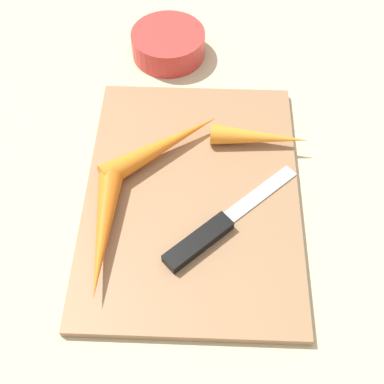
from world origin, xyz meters
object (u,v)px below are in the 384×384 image
(carrot_shortest, at_px, (259,137))
(cutting_board, at_px, (192,195))
(knife, at_px, (207,235))
(carrot_longest, at_px, (163,146))
(small_bowl, at_px, (168,44))
(carrot_medium, at_px, (103,233))

(carrot_shortest, bearing_deg, cutting_board, -133.86)
(knife, distance_m, carrot_shortest, 0.16)
(cutting_board, height_order, knife, knife)
(cutting_board, xyz_separation_m, carrot_shortest, (-0.08, 0.08, 0.02))
(knife, bearing_deg, cutting_board, 64.69)
(knife, height_order, carrot_longest, carrot_longest)
(knife, height_order, carrot_shortest, carrot_shortest)
(knife, distance_m, carrot_longest, 0.14)
(carrot_shortest, xyz_separation_m, small_bowl, (-0.19, -0.13, -0.01))
(carrot_medium, relative_size, carrot_shortest, 1.26)
(knife, xyz_separation_m, small_bowl, (-0.33, -0.06, 0.00))
(cutting_board, distance_m, carrot_medium, 0.12)
(cutting_board, bearing_deg, small_bowl, -170.32)
(knife, relative_size, small_bowl, 1.45)
(knife, bearing_deg, small_bowl, 58.59)
(cutting_board, height_order, small_bowl, small_bowl)
(cutting_board, relative_size, knife, 2.24)
(small_bowl, bearing_deg, carrot_medium, -8.89)
(knife, bearing_deg, carrot_longest, 73.22)
(carrot_longest, xyz_separation_m, carrot_medium, (0.13, -0.06, -0.00))
(cutting_board, height_order, carrot_longest, carrot_longest)
(cutting_board, distance_m, carrot_longest, 0.07)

